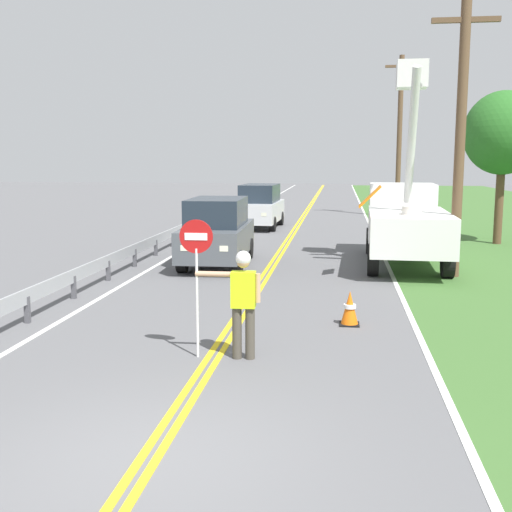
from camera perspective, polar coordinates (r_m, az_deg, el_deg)
ground_plane at (r=7.52m, az=-9.59°, el=-17.51°), size 160.00×160.00×0.00m
centerline_yellow_left at (r=26.72m, az=2.85°, el=1.63°), size 0.11×110.00×0.01m
centerline_yellow_right at (r=26.71m, az=3.24°, el=1.63°), size 0.11×110.00×0.01m
edge_line_right at (r=26.68m, az=10.78°, el=1.48°), size 0.12×110.00×0.01m
edge_line_left at (r=27.23m, az=-4.53°, el=1.75°), size 0.12×110.00×0.01m
flagger_worker at (r=10.46m, az=-1.20°, el=-3.76°), size 1.09×0.25×1.83m
stop_sign_paddle at (r=10.46m, az=-5.39°, el=-0.09°), size 0.56×0.04×2.33m
utility_bucket_truck at (r=20.76m, az=13.31°, el=3.34°), size 2.86×6.88×6.21m
oncoming_suv_nearest at (r=19.83m, az=-3.51°, el=2.22°), size 2.03×4.66×2.10m
oncoming_suv_second at (r=30.59m, az=0.34°, el=4.53°), size 2.04×4.66×2.10m
utility_pole_near at (r=18.57m, az=17.95°, el=10.39°), size 1.80×0.28×7.60m
utility_pole_mid at (r=37.11m, az=12.81°, el=10.66°), size 1.80×0.28×9.00m
traffic_cone_lead at (r=12.86m, az=8.45°, el=-4.72°), size 0.40×0.40×0.70m
guardrail_left_shoulder at (r=23.13m, az=-8.24°, el=1.73°), size 0.10×32.00×0.71m
roadside_tree_verge at (r=26.47m, az=21.40°, el=10.24°), size 3.00×3.00×5.90m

